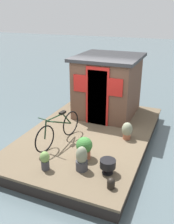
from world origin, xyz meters
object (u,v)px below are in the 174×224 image
object	(u,v)px
houseboat_cabin	(108,85)
mooring_bollard	(111,183)
bicycle	(59,129)
potted_plant_sage	(82,159)
potted_plant_rosemary	(84,147)
potted_plant_thyme	(127,130)
charcoal_grill	(108,164)
potted_plant_ivy	(45,160)

from	to	relation	value
houseboat_cabin	mooring_bollard	xyz separation A→B (m)	(-3.69, -1.33, -0.87)
bicycle	potted_plant_sage	size ratio (longest dim) A/B	3.05
potted_plant_rosemary	potted_plant_thyme	world-z (taller)	potted_plant_rosemary
bicycle	charcoal_grill	bearing A→B (deg)	-115.67
potted_plant_ivy	charcoal_grill	world-z (taller)	potted_plant_ivy
mooring_bollard	potted_plant_thyme	bearing A→B (deg)	6.16
mooring_bollard	potted_plant_ivy	bearing A→B (deg)	88.53
potted_plant_thyme	potted_plant_sage	bearing A→B (deg)	162.76
houseboat_cabin	potted_plant_rosemary	distance (m)	2.99
bicycle	potted_plant_sage	world-z (taller)	bicycle
potted_plant_rosemary	charcoal_grill	distance (m)	0.80
mooring_bollard	potted_plant_sage	bearing A→B (deg)	66.72
houseboat_cabin	potted_plant_thyme	distance (m)	2.04
potted_plant_thyme	mooring_bollard	size ratio (longest dim) A/B	2.10
potted_plant_thyme	potted_plant_rosemary	bearing A→B (deg)	152.11
houseboat_cabin	mooring_bollard	world-z (taller)	houseboat_cabin
potted_plant_sage	mooring_bollard	xyz separation A→B (m)	(-0.34, -0.79, -0.16)
potted_plant_ivy	bicycle	bearing A→B (deg)	14.50
houseboat_cabin	charcoal_grill	size ratio (longest dim) A/B	6.15
charcoal_grill	potted_plant_sage	bearing A→B (deg)	100.52
houseboat_cabin	potted_plant_ivy	world-z (taller)	houseboat_cabin
houseboat_cabin	potted_plant_thyme	size ratio (longest dim) A/B	4.40
potted_plant_ivy	charcoal_grill	xyz separation A→B (m)	(0.40, -1.32, -0.01)
bicycle	charcoal_grill	size ratio (longest dim) A/B	5.09
potted_plant_sage	bicycle	bearing A→B (deg)	50.07
bicycle	potted_plant_rosemary	world-z (taller)	bicycle
potted_plant_thyme	potted_plant_sage	xyz separation A→B (m)	(-1.80, 0.56, 0.02)
houseboat_cabin	potted_plant_sage	distance (m)	3.47
potted_plant_rosemary	mooring_bollard	distance (m)	1.25
charcoal_grill	potted_plant_thyme	bearing A→B (deg)	0.39
potted_plant_thyme	charcoal_grill	bearing A→B (deg)	-179.61
houseboat_cabin	bicycle	bearing A→B (deg)	168.16
houseboat_cabin	potted_plant_ivy	bearing A→B (deg)	176.72
potted_plant_sage	mooring_bollard	bearing A→B (deg)	-113.28
charcoal_grill	bicycle	bearing A→B (deg)	64.33
bicycle	potted_plant_ivy	world-z (taller)	bicycle
potted_plant_rosemary	potted_plant_sage	distance (m)	0.49
charcoal_grill	mooring_bollard	bearing A→B (deg)	-153.76
potted_plant_rosemary	potted_plant_sage	size ratio (longest dim) A/B	0.93
charcoal_grill	houseboat_cabin	bearing A→B (deg)	18.95
potted_plant_ivy	potted_plant_sage	world-z (taller)	potted_plant_sage
potted_plant_rosemary	mooring_bollard	size ratio (longest dim) A/B	2.32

